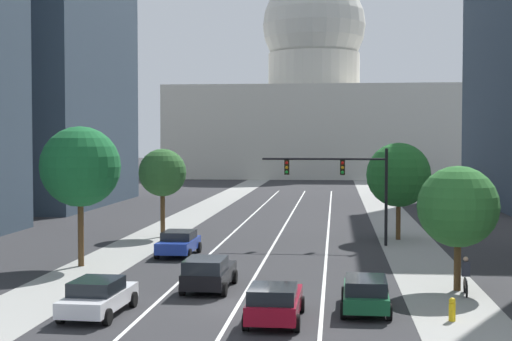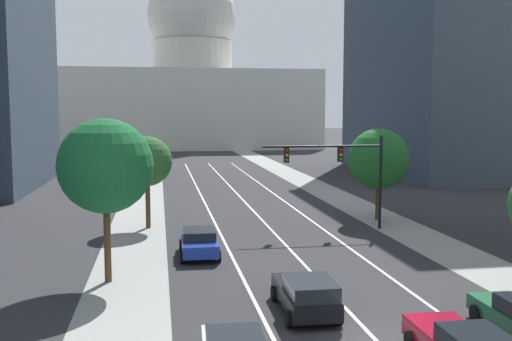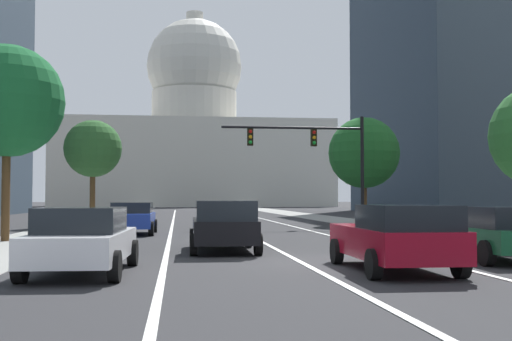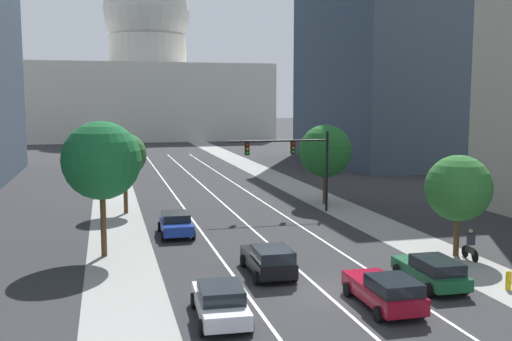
{
  "view_description": "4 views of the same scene",
  "coord_description": "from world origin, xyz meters",
  "views": [
    {
      "loc": [
        3.99,
        -30.73,
        6.91
      ],
      "look_at": [
        -2.03,
        26.9,
        4.5
      ],
      "focal_mm": 53.51,
      "sensor_mm": 36.0,
      "label": 1
    },
    {
      "loc": [
        -7.3,
        -18.43,
        7.93
      ],
      "look_at": [
        -0.39,
        23.53,
        3.6
      ],
      "focal_mm": 41.52,
      "sensor_mm": 36.0,
      "label": 2
    },
    {
      "loc": [
        -3.16,
        -16.39,
        1.67
      ],
      "look_at": [
        0.67,
        14.82,
        3.01
      ],
      "focal_mm": 44.86,
      "sensor_mm": 36.0,
      "label": 3
    },
    {
      "loc": [
        -9.46,
        -24.51,
        8.77
      ],
      "look_at": [
        1.5,
        18.73,
        3.4
      ],
      "focal_mm": 41.75,
      "sensor_mm": 36.0,
      "label": 4
    }
  ],
  "objects": [
    {
      "name": "sidewalk_left",
      "position": [
        -8.82,
        35.0,
        0.01
      ],
      "size": [
        3.73,
        130.0,
        0.01
      ],
      "primitive_type": "cube",
      "color": "gray",
      "rests_on": "ground"
    },
    {
      "name": "traffic_signal_mast",
      "position": [
        4.64,
        18.85,
        4.43
      ],
      "size": [
        8.12,
        0.39,
        6.29
      ],
      "color": "black",
      "rests_on": "ground"
    },
    {
      "name": "street_tree_mid_left",
      "position": [
        -9.72,
        9.14,
        5.4
      ],
      "size": [
        4.36,
        4.36,
        7.59
      ],
      "color": "#51381E",
      "rests_on": "ground"
    },
    {
      "name": "car_white",
      "position": [
        -5.22,
        -1.99,
        0.76
      ],
      "size": [
        2.2,
        4.66,
        1.46
      ],
      "rotation": [
        0.0,
        0.0,
        1.53
      ],
      "color": "silver",
      "rests_on": "ground"
    },
    {
      "name": "car_crimson",
      "position": [
        1.74,
        -2.42,
        0.79
      ],
      "size": [
        2.1,
        4.66,
        1.51
      ],
      "rotation": [
        0.0,
        0.0,
        1.56
      ],
      "color": "maroon",
      "rests_on": "ground"
    },
    {
      "name": "lane_stripe_center",
      "position": [
        0.0,
        25.0,
        0.01
      ],
      "size": [
        0.16,
        90.0,
        0.01
      ],
      "primitive_type": "cube",
      "color": "white",
      "rests_on": "ground"
    },
    {
      "name": "car_blue",
      "position": [
        -5.22,
        13.36,
        0.77
      ],
      "size": [
        2.17,
        4.25,
        1.45
      ],
      "rotation": [
        0.0,
        0.0,
        1.55
      ],
      "color": "#1E389E",
      "rests_on": "ground"
    },
    {
      "name": "car_green",
      "position": [
        5.21,
        -0.24,
        0.76
      ],
      "size": [
        2.04,
        4.64,
        1.44
      ],
      "rotation": [
        0.0,
        0.0,
        1.55
      ],
      "color": "#14512D",
      "rests_on": "ground"
    },
    {
      "name": "sidewalk_right",
      "position": [
        8.82,
        35.0,
        0.01
      ],
      "size": [
        3.73,
        130.0,
        0.01
      ],
      "primitive_type": "cube",
      "color": "gray",
      "rests_on": "ground"
    },
    {
      "name": "ground_plane",
      "position": [
        0.0,
        40.0,
        0.0
      ],
      "size": [
        400.0,
        400.0,
        0.0
      ],
      "primitive_type": "plane",
      "color": "#2B2B2D"
    },
    {
      "name": "office_tower_far_right",
      "position": [
        28.02,
        51.56,
        18.02
      ],
      "size": [
        17.43,
        29.63,
        35.97
      ],
      "color": "#334251",
      "rests_on": "ground"
    },
    {
      "name": "lane_stripe_right",
      "position": [
        3.48,
        25.0,
        0.01
      ],
      "size": [
        0.16,
        90.0,
        0.01
      ],
      "primitive_type": "cube",
      "color": "white",
      "rests_on": "ground"
    },
    {
      "name": "lane_stripe_left",
      "position": [
        -3.48,
        25.0,
        0.01
      ],
      "size": [
        0.16,
        90.0,
        0.01
      ],
      "primitive_type": "cube",
      "color": "white",
      "rests_on": "ground"
    },
    {
      "name": "street_tree_mid_right",
      "position": [
        8.29,
        21.95,
        4.44
      ],
      "size": [
        4.4,
        4.4,
        6.65
      ],
      "color": "#51381E",
      "rests_on": "ground"
    },
    {
      "name": "capitol_building",
      "position": [
        0.0,
        108.74,
        13.3
      ],
      "size": [
        51.52,
        23.61,
        38.19
      ],
      "color": "beige",
      "rests_on": "ground"
    },
    {
      "name": "street_tree_near_left",
      "position": [
        -8.09,
        21.73,
        4.51
      ],
      "size": [
        3.35,
        3.35,
        6.22
      ],
      "color": "#51381E",
      "rests_on": "ground"
    },
    {
      "name": "car_black",
      "position": [
        -1.74,
        3.32,
        0.82
      ],
      "size": [
        2.14,
        4.57,
        1.58
      ],
      "rotation": [
        0.0,
        0.0,
        1.55
      ],
      "color": "black",
      "rests_on": "ground"
    }
  ]
}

